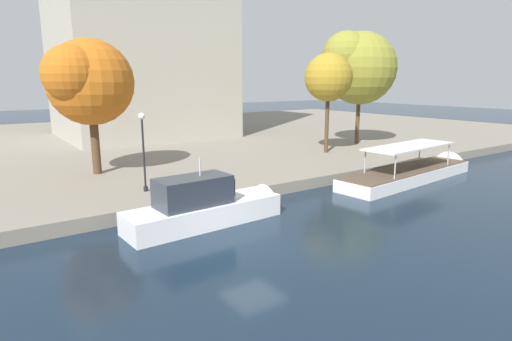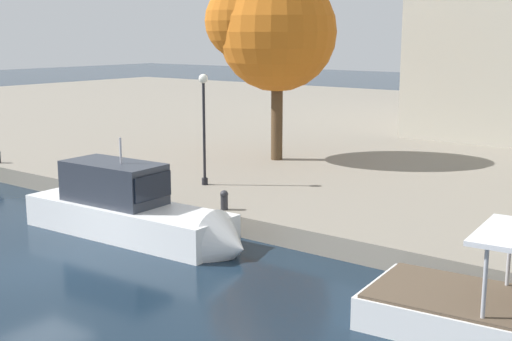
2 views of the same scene
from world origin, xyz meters
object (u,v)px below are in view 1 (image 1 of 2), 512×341
(motor_yacht_1, at_px, (212,208))
(tree_0, at_px, (88,81))
(tour_boat_2, at_px, (414,175))
(tree_2, at_px, (327,78))
(lamp_post, at_px, (143,144))
(mooring_bollard_0, at_px, (217,186))
(tree_1, at_px, (359,67))

(motor_yacht_1, relative_size, tree_0, 1.00)
(tour_boat_2, distance_m, tree_2, 12.22)
(lamp_post, relative_size, tree_0, 0.50)
(lamp_post, bearing_deg, mooring_bollard_0, -38.78)
(mooring_bollard_0, distance_m, tree_1, 25.69)
(tree_1, bearing_deg, tree_0, 179.81)
(tour_boat_2, xyz_separation_m, tree_1, (6.61, 12.03, 8.62))
(mooring_bollard_0, bearing_deg, motor_yacht_1, -124.38)
(tree_0, bearing_deg, motor_yacht_1, -76.36)
(lamp_post, height_order, tree_2, tree_2)
(motor_yacht_1, height_order, tree_1, tree_1)
(lamp_post, xyz_separation_m, tree_2, (19.27, 4.26, 4.00))
(tree_0, bearing_deg, mooring_bollard_0, -63.09)
(tree_0, bearing_deg, tour_boat_2, -30.19)
(motor_yacht_1, height_order, tree_2, tree_2)
(motor_yacht_1, distance_m, tour_boat_2, 17.88)
(motor_yacht_1, bearing_deg, tree_0, 100.74)
(tour_boat_2, height_order, tree_2, tree_2)
(lamp_post, xyz_separation_m, tree_0, (-1.34, 6.68, 3.68))
(tour_boat_2, distance_m, mooring_bollard_0, 16.26)
(motor_yacht_1, height_order, tour_boat_2, motor_yacht_1)
(lamp_post, bearing_deg, tree_1, 14.18)
(tour_boat_2, relative_size, tree_2, 1.65)
(tree_0, height_order, tree_1, tree_1)
(mooring_bollard_0, bearing_deg, tour_boat_2, -9.37)
(motor_yacht_1, relative_size, tree_1, 0.81)
(motor_yacht_1, bearing_deg, tree_1, 23.40)
(mooring_bollard_0, relative_size, tree_2, 0.08)
(motor_yacht_1, bearing_deg, mooring_bollard_0, 52.72)
(tree_0, bearing_deg, tree_1, -0.19)
(tour_boat_2, distance_m, tree_1, 16.20)
(mooring_bollard_0, distance_m, tree_2, 18.50)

